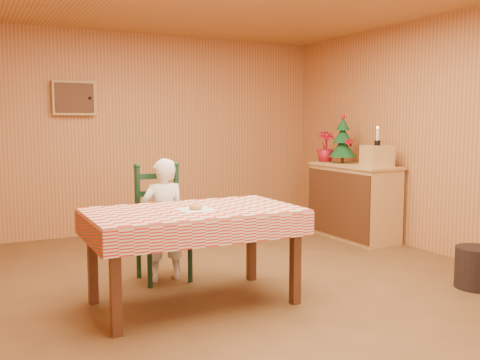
% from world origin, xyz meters
% --- Properties ---
extents(ground, '(6.00, 6.00, 0.00)m').
position_xyz_m(ground, '(0.00, 0.00, 0.00)').
color(ground, brown).
rests_on(ground, ground).
extents(cabin_walls, '(5.10, 6.05, 2.65)m').
position_xyz_m(cabin_walls, '(-0.00, 0.53, 1.83)').
color(cabin_walls, '#C37E46').
rests_on(cabin_walls, ground).
extents(dining_table, '(1.66, 0.96, 0.77)m').
position_xyz_m(dining_table, '(-0.53, -0.04, 0.69)').
color(dining_table, '#502915').
rests_on(dining_table, ground).
extents(ladder_chair, '(0.44, 0.40, 1.08)m').
position_xyz_m(ladder_chair, '(-0.53, 0.75, 0.50)').
color(ladder_chair, black).
rests_on(ladder_chair, ground).
extents(seated_child, '(0.41, 0.27, 1.12)m').
position_xyz_m(seated_child, '(-0.53, 0.69, 0.56)').
color(seated_child, white).
rests_on(seated_child, ground).
extents(napkin, '(0.27, 0.27, 0.00)m').
position_xyz_m(napkin, '(-0.53, -0.09, 0.77)').
color(napkin, white).
rests_on(napkin, dining_table).
extents(donut, '(0.14, 0.14, 0.04)m').
position_xyz_m(donut, '(-0.53, -0.09, 0.79)').
color(donut, '#B78941').
rests_on(donut, napkin).
extents(shelf_unit, '(0.54, 1.24, 0.93)m').
position_xyz_m(shelf_unit, '(2.18, 1.34, 0.47)').
color(shelf_unit, tan).
rests_on(shelf_unit, ground).
extents(crate, '(0.35, 0.35, 0.25)m').
position_xyz_m(crate, '(2.19, 0.94, 1.06)').
color(crate, tan).
rests_on(crate, shelf_unit).
extents(christmas_tree, '(0.34, 0.34, 0.62)m').
position_xyz_m(christmas_tree, '(2.19, 1.59, 1.21)').
color(christmas_tree, '#502915').
rests_on(christmas_tree, shelf_unit).
extents(flower_arrangement, '(0.29, 0.29, 0.40)m').
position_xyz_m(flower_arrangement, '(2.14, 1.89, 1.13)').
color(flower_arrangement, maroon).
rests_on(flower_arrangement, shelf_unit).
extents(candle_set, '(0.07, 0.07, 0.22)m').
position_xyz_m(candle_set, '(2.19, 0.94, 1.24)').
color(candle_set, black).
rests_on(candle_set, crate).
extents(storage_bin, '(0.42, 0.42, 0.36)m').
position_xyz_m(storage_bin, '(1.83, -0.78, 0.18)').
color(storage_bin, black).
rests_on(storage_bin, ground).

